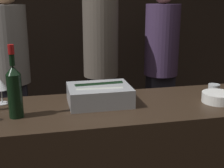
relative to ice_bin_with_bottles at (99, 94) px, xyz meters
name	(u,v)px	position (x,y,z in m)	size (l,w,h in m)	color
wall_back_chalkboard	(72,19)	(0.07, 2.28, 0.27)	(6.40, 0.06, 2.80)	black
ice_bin_with_bottles	(99,94)	(0.00, 0.00, 0.00)	(0.35, 0.27, 0.11)	#9EA0A5
bowl_white	(218,97)	(0.68, -0.13, -0.03)	(0.18, 0.18, 0.06)	white
wine_glass	(1,86)	(-0.54, 0.12, 0.05)	(0.08, 0.08, 0.14)	silver
candle_votive	(214,89)	(0.73, 0.02, -0.03)	(0.07, 0.07, 0.06)	silver
red_wine_bottle_burgundy	(14,89)	(-0.45, -0.11, 0.09)	(0.07, 0.07, 0.37)	black
person_in_hoodie	(12,65)	(-0.61, 1.48, -0.12)	(0.35, 0.35, 1.80)	black
person_blond_tee	(101,59)	(0.27, 1.43, -0.08)	(0.36, 0.36, 1.86)	black
person_grey_polo	(161,59)	(0.96, 1.49, -0.12)	(0.37, 0.37, 1.80)	black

